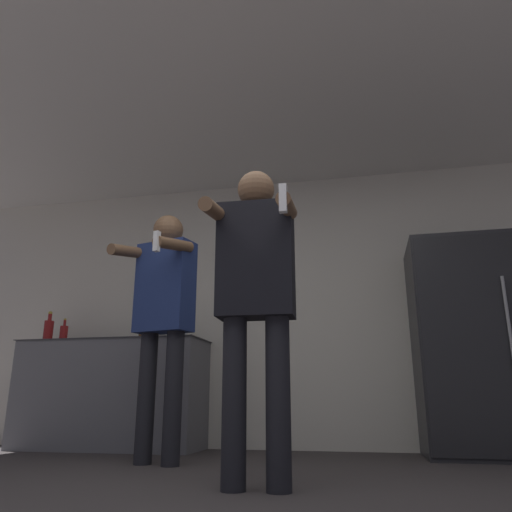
{
  "coord_description": "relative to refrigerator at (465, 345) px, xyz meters",
  "views": [
    {
      "loc": [
        0.63,
        -1.82,
        0.41
      ],
      "look_at": [
        0.08,
        0.69,
        1.16
      ],
      "focal_mm": 35.0,
      "sensor_mm": 36.0,
      "label": 1
    }
  ],
  "objects": [
    {
      "name": "bottle_green_wine",
      "position": [
        -3.59,
        0.03,
        0.2
      ],
      "size": [
        0.07,
        0.07,
        0.23
      ],
      "color": "maroon",
      "rests_on": "counter"
    },
    {
      "name": "person_woman_foreground",
      "position": [
        -1.32,
        -1.76,
        0.14
      ],
      "size": [
        0.47,
        0.48,
        1.65
      ],
      "color": "black",
      "rests_on": "ground_plane"
    },
    {
      "name": "wall_back",
      "position": [
        -1.41,
        0.39,
        0.44
      ],
      "size": [
        7.0,
        0.06,
        2.55
      ],
      "color": "beige",
      "rests_on": "ground_plane"
    },
    {
      "name": "person_man_side",
      "position": [
        -2.19,
        -0.9,
        0.23
      ],
      "size": [
        0.56,
        0.59,
        1.78
      ],
      "color": "black",
      "rests_on": "ground_plane"
    },
    {
      "name": "counter",
      "position": [
        -3.07,
        0.07,
        -0.36
      ],
      "size": [
        1.72,
        0.6,
        0.96
      ],
      "color": "slate",
      "rests_on": "ground_plane"
    },
    {
      "name": "bottle_clear_vodka",
      "position": [
        -2.77,
        0.03,
        0.2
      ],
      "size": [
        0.08,
        0.08,
        0.24
      ],
      "color": "#563314",
      "rests_on": "counter"
    },
    {
      "name": "refrigerator",
      "position": [
        0.0,
        0.0,
        0.0
      ],
      "size": [
        0.76,
        0.75,
        1.68
      ],
      "color": "#262628",
      "rests_on": "ground_plane"
    },
    {
      "name": "bottle_dark_rum",
      "position": [
        -3.76,
        0.03,
        0.24
      ],
      "size": [
        0.09,
        0.09,
        0.3
      ],
      "color": "maroon",
      "rests_on": "counter"
    },
    {
      "name": "ceiling_slab",
      "position": [
        -1.41,
        -1.04,
        1.74
      ],
      "size": [
        7.0,
        3.32,
        0.05
      ],
      "color": "silver",
      "rests_on": "wall_back"
    },
    {
      "name": "bottle_amber_bourbon",
      "position": [
        -2.39,
        0.03,
        0.25
      ],
      "size": [
        0.08,
        0.08,
        0.33
      ],
      "color": "silver",
      "rests_on": "counter"
    }
  ]
}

